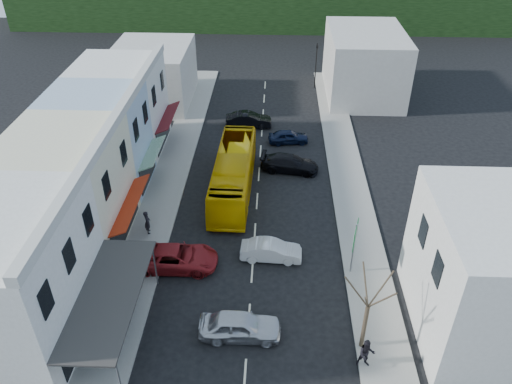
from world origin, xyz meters
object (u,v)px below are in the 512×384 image
Objects in this scene: traffic_signal at (316,66)px; car_white at (271,250)px; pedestrian_right at (366,355)px; bus at (234,174)px; direction_sign at (353,250)px; street_tree at (368,307)px; car_silver at (240,327)px; car_red at (176,258)px; pedestrian_left at (147,223)px.

car_white is at bearing 59.72° from traffic_signal.
pedestrian_right is (5.10, -8.42, 0.30)m from car_white.
bus reaches higher than car_white.
street_tree reaches higher than direction_sign.
bus reaches higher than car_silver.
car_red is at bearing 145.08° from pedestrian_right.
pedestrian_right is at bearing -90.00° from street_tree.
pedestrian_right is 0.43× the size of direction_sign.
street_tree reaches higher than pedestrian_right.
bus is 1.82× the size of street_tree.
pedestrian_left is 17.53m from pedestrian_right.
pedestrian_left is at bearing -132.63° from bus.
pedestrian_right is at bearing -62.27° from bus.
pedestrian_left is (-7.19, 8.85, 0.30)m from car_silver.
car_red is 33.07m from traffic_signal.
traffic_signal reaches higher than pedestrian_left.
car_silver is 1.11× the size of direction_sign.
pedestrian_right is at bearing -145.33° from pedestrian_left.
street_tree is (0.00, 1.28, 2.18)m from pedestrian_right.
car_silver is 2.59× the size of pedestrian_left.
pedestrian_right is at bearing -75.79° from direction_sign.
pedestrian_left is (-8.81, 2.26, 0.30)m from car_white.
bus reaches higher than car_red.
street_tree is at bearing -60.38° from bus.
car_red is at bearing 101.91° from car_white.
traffic_signal is (-0.60, 31.36, 0.64)m from direction_sign.
pedestrian_right reaches higher than car_red.
bus is 2.64× the size of car_white.
car_silver is 8.78m from direction_sign.
pedestrian_right is at bearing -123.59° from car_red.
pedestrian_right is (11.30, -7.38, 0.30)m from car_red.
car_silver is at bearing 168.49° from car_white.
bus is 6.82× the size of pedestrian_left.
direction_sign is (5.20, -1.21, 1.29)m from car_white.
pedestrian_left and pedestrian_right have the same top height.
pedestrian_left is at bearing 37.72° from car_red.
direction_sign is at bearing 87.41° from pedestrian_right.
car_red is 1.16× the size of direction_sign.
car_white is 9.12m from street_tree.
bus is at bearing 49.02° from traffic_signal.
traffic_signal is (10.80, 31.19, 1.93)m from car_red.
car_red is at bearing -165.82° from direction_sign.
bus is 23.34m from traffic_signal.
car_white is (1.62, 6.59, 0.00)m from car_silver.
pedestrian_right is (8.23, -16.57, -0.55)m from bus.
car_white is 0.69× the size of street_tree.
direction_sign reaches higher than bus.
car_red is at bearing -107.15° from bus.
car_silver and car_red have the same top height.
street_tree is at bearing 69.15° from traffic_signal.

